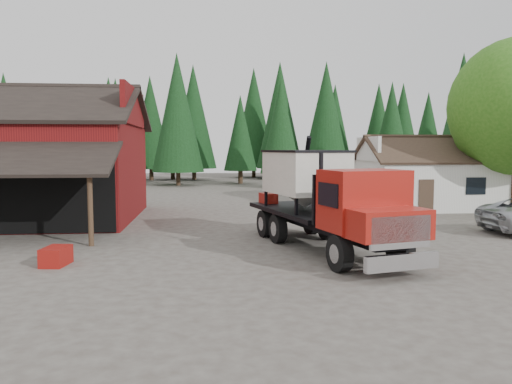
{
  "coord_description": "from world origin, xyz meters",
  "views": [
    {
      "loc": [
        -1.12,
        -17.55,
        3.78
      ],
      "look_at": [
        1.12,
        4.96,
        1.8
      ],
      "focal_mm": 35.0,
      "sensor_mm": 36.0,
      "label": 1
    }
  ],
  "objects": [
    {
      "name": "near_pine_d",
      "position": [
        -4.0,
        34.0,
        7.39
      ],
      "size": [
        5.28,
        5.28,
        13.4
      ],
      "color": "#382619",
      "rests_on": "ground"
    },
    {
      "name": "near_pine_b",
      "position": [
        6.0,
        30.0,
        5.89
      ],
      "size": [
        3.96,
        3.96,
        10.4
      ],
      "color": "#382619",
      "rests_on": "ground"
    },
    {
      "name": "near_pine_c",
      "position": [
        22.0,
        26.0,
        6.89
      ],
      "size": [
        4.84,
        4.84,
        12.4
      ],
      "color": "#382619",
      "rests_on": "ground"
    },
    {
      "name": "red_barn",
      "position": [
        -11.0,
        9.9,
        2.69
      ],
      "size": [
        12.8,
        13.63,
        7.18
      ],
      "color": "maroon",
      "rests_on": "ground"
    },
    {
      "name": "ground",
      "position": [
        0.0,
        0.0,
        0.0
      ],
      "size": [
        120.0,
        120.0,
        0.0
      ],
      "primitive_type": "plane",
      "color": "#494139",
      "rests_on": "ground"
    },
    {
      "name": "farmhouse",
      "position": [
        13.0,
        13.0,
        1.67
      ],
      "size": [
        8.6,
        6.42,
        4.65
      ],
      "color": "silver",
      "rests_on": "ground"
    },
    {
      "name": "equip_box",
      "position": [
        -6.0,
        -1.09,
        0.3
      ],
      "size": [
        0.85,
        1.19,
        0.6
      ],
      "primitive_type": "cube",
      "rotation": [
        0.0,
        0.0,
        -0.14
      ],
      "color": "maroon",
      "rests_on": "ground"
    },
    {
      "name": "conifer_backdrop",
      "position": [
        0.0,
        42.0,
        0.0
      ],
      "size": [
        76.0,
        16.0,
        16.0
      ],
      "primitive_type": null,
      "color": "black",
      "rests_on": "ground"
    },
    {
      "name": "feed_truck",
      "position": [
        3.22,
        0.49,
        2.01
      ],
      "size": [
        4.75,
        9.86,
        4.3
      ],
      "rotation": [
        0.0,
        0.0,
        0.24
      ],
      "color": "black",
      "rests_on": "ground"
    }
  ]
}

